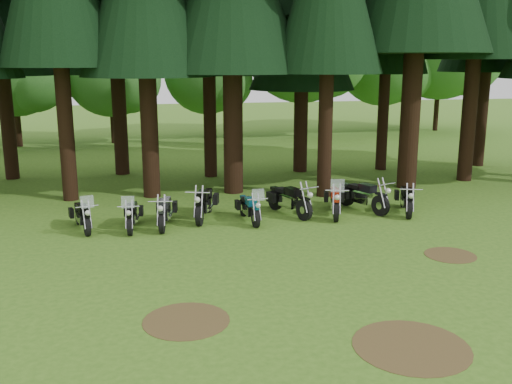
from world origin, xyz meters
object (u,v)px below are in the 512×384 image
at_px(motorcycle_0, 82,217).
at_px(motorcycle_5, 289,201).
at_px(motorcycle_1, 132,216).
at_px(motorcycle_4, 249,209).
at_px(motorcycle_2, 165,212).
at_px(motorcycle_8, 406,200).
at_px(motorcycle_7, 363,197).
at_px(motorcycle_3, 204,204).
at_px(motorcycle_6, 335,201).

distance_m(motorcycle_0, motorcycle_5, 6.86).
relative_size(motorcycle_1, motorcycle_4, 0.98).
bearing_deg(motorcycle_1, motorcycle_2, 11.83).
bearing_deg(motorcycle_5, motorcycle_8, -29.18).
relative_size(motorcycle_0, motorcycle_1, 1.01).
distance_m(motorcycle_5, motorcycle_7, 2.73).
relative_size(motorcycle_3, motorcycle_5, 1.02).
relative_size(motorcycle_2, motorcycle_8, 1.04).
xyz_separation_m(motorcycle_4, motorcycle_8, (5.60, -0.07, 0.02)).
bearing_deg(motorcycle_5, motorcycle_2, 166.03).
bearing_deg(motorcycle_6, motorcycle_0, -163.13).
relative_size(motorcycle_1, motorcycle_7, 0.89).
height_order(motorcycle_2, motorcycle_8, same).
distance_m(motorcycle_6, motorcycle_8, 2.57).
bearing_deg(motorcycle_5, motorcycle_3, 156.80).
distance_m(motorcycle_6, motorcycle_7, 1.26).
bearing_deg(motorcycle_5, motorcycle_6, -35.47).
bearing_deg(motorcycle_2, motorcycle_4, 8.45).
height_order(motorcycle_2, motorcycle_3, motorcycle_3).
distance_m(motorcycle_1, motorcycle_4, 3.81).
bearing_deg(motorcycle_6, motorcycle_5, -177.95).
height_order(motorcycle_1, motorcycle_3, motorcycle_1).
relative_size(motorcycle_0, motorcycle_3, 0.88).
xyz_separation_m(motorcycle_5, motorcycle_8, (4.09, -0.64, -0.04)).
bearing_deg(motorcycle_8, motorcycle_6, -164.93).
bearing_deg(motorcycle_6, motorcycle_4, -160.03).
bearing_deg(motorcycle_7, motorcycle_3, 156.68).
bearing_deg(motorcycle_3, motorcycle_0, -154.59).
bearing_deg(motorcycle_3, motorcycle_5, 15.08).
height_order(motorcycle_6, motorcycle_8, motorcycle_6).
xyz_separation_m(motorcycle_3, motorcycle_5, (2.93, -0.15, -0.00)).
xyz_separation_m(motorcycle_3, motorcycle_6, (4.45, -0.56, -0.00)).
xyz_separation_m(motorcycle_1, motorcycle_3, (2.40, 0.73, 0.07)).
distance_m(motorcycle_2, motorcycle_6, 5.82).
bearing_deg(motorcycle_5, motorcycle_0, 162.73).
bearing_deg(motorcycle_8, motorcycle_5, -168.80).
height_order(motorcycle_2, motorcycle_7, motorcycle_7).
xyz_separation_m(motorcycle_1, motorcycle_8, (9.41, -0.05, 0.03)).
height_order(motorcycle_2, motorcycle_5, motorcycle_5).
xyz_separation_m(motorcycle_2, motorcycle_4, (2.77, -0.08, -0.02)).
distance_m(motorcycle_3, motorcycle_5, 2.93).
xyz_separation_m(motorcycle_0, motorcycle_5, (6.85, 0.37, 0.06)).
bearing_deg(motorcycle_0, motorcycle_3, -6.99).
relative_size(motorcycle_4, motorcycle_8, 0.98).
bearing_deg(motorcycle_4, motorcycle_0, 173.55).
distance_m(motorcycle_4, motorcycle_7, 4.28).
bearing_deg(motorcycle_5, motorcycle_7, -20.44).
bearing_deg(motorcycle_7, motorcycle_2, 162.07).
xyz_separation_m(motorcycle_0, motorcycle_4, (5.33, -0.19, 0.00)).
height_order(motorcycle_4, motorcycle_8, motorcycle_4).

